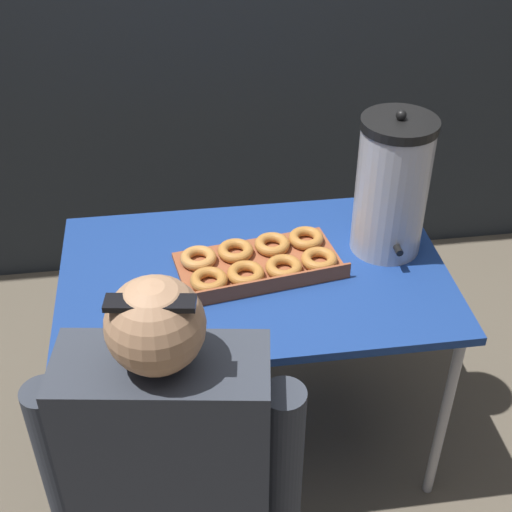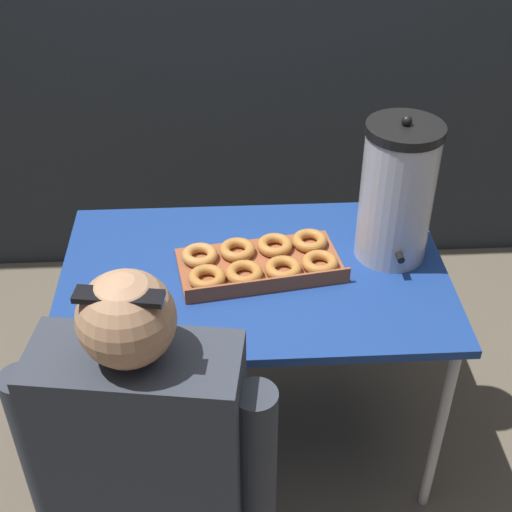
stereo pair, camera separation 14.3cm
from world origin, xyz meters
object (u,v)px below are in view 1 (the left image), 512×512
at_px(donut_box, 259,262).
at_px(cell_phone, 160,318).
at_px(person_seated, 175,500).
at_px(coffee_urn, 392,186).

height_order(donut_box, cell_phone, donut_box).
bearing_deg(person_seated, cell_phone, -80.33).
bearing_deg(cell_phone, donut_box, 26.61).
xyz_separation_m(donut_box, cell_phone, (-0.31, -0.20, -0.02)).
bearing_deg(coffee_urn, person_seated, -133.64).
xyz_separation_m(donut_box, coffee_urn, (0.41, 0.06, 0.20)).
bearing_deg(donut_box, person_seated, -122.59).
distance_m(cell_phone, person_seated, 0.51).
xyz_separation_m(cell_phone, person_seated, (0.01, -0.49, -0.15)).
relative_size(coffee_urn, cell_phone, 3.23).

